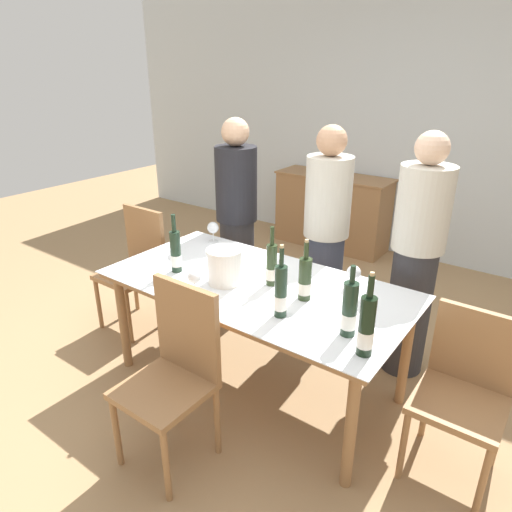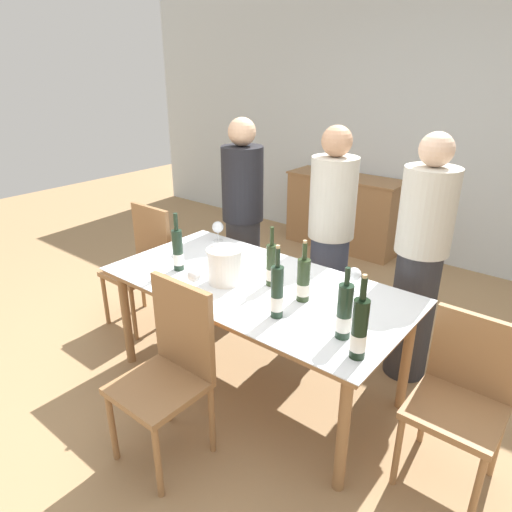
{
  "view_description": "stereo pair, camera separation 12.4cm",
  "coord_description": "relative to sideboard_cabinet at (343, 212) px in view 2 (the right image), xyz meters",
  "views": [
    {
      "loc": [
        1.48,
        -2.02,
        1.98
      ],
      "look_at": [
        0.0,
        0.0,
        0.92
      ],
      "focal_mm": 32.0,
      "sensor_mm": 36.0,
      "label": 1
    },
    {
      "loc": [
        1.58,
        -1.95,
        1.98
      ],
      "look_at": [
        0.0,
        0.0,
        0.92
      ],
      "focal_mm": 32.0,
      "sensor_mm": 36.0,
      "label": 2
    }
  ],
  "objects": [
    {
      "name": "back_wall",
      "position": [
        0.79,
        0.29,
        0.98
      ],
      "size": [
        8.0,
        0.1,
        2.8
      ],
      "color": "silver",
      "rests_on": "ground_plane"
    },
    {
      "name": "chair_right_end",
      "position": [
        2.03,
        -2.48,
        0.09
      ],
      "size": [
        0.42,
        0.42,
        0.88
      ],
      "color": "#996B42",
      "rests_on": "ground_plane"
    },
    {
      "name": "wine_bottle_4",
      "position": [
        1.5,
        -2.76,
        0.46
      ],
      "size": [
        0.08,
        0.08,
        0.37
      ],
      "color": "#1E3323",
      "rests_on": "dining_table"
    },
    {
      "name": "ground_plane",
      "position": [
        0.79,
        -2.56,
        -0.42
      ],
      "size": [
        12.0,
        12.0,
        0.0
      ],
      "primitive_type": "plane",
      "color": "#A37F56"
    },
    {
      "name": "chair_left_end",
      "position": [
        -0.45,
        -2.47,
        0.12
      ],
      "size": [
        0.42,
        0.42,
        0.95
      ],
      "color": "#996B42",
      "rests_on": "ground_plane"
    },
    {
      "name": "person_host",
      "position": [
        0.07,
        -1.84,
        0.39
      ],
      "size": [
        0.33,
        0.33,
        1.62
      ],
      "color": "#2D2D33",
      "rests_on": "ground_plane"
    },
    {
      "name": "chair_near_front",
      "position": [
        0.8,
        -3.26,
        0.13
      ],
      "size": [
        0.42,
        0.42,
        0.97
      ],
      "color": "#996B42",
      "rests_on": "ground_plane"
    },
    {
      "name": "ice_bucket",
      "position": [
        0.63,
        -2.67,
        0.44
      ],
      "size": [
        0.22,
        0.22,
        0.22
      ],
      "color": "white",
      "rests_on": "dining_table"
    },
    {
      "name": "sideboard_cabinet",
      "position": [
        0.0,
        0.0,
        0.0
      ],
      "size": [
        1.31,
        0.46,
        0.83
      ],
      "color": "#996B42",
      "rests_on": "ground_plane"
    },
    {
      "name": "wine_glass_2",
      "position": [
        1.29,
        -2.26,
        0.41
      ],
      "size": [
        0.09,
        0.09,
        0.14
      ],
      "color": "white",
      "rests_on": "dining_table"
    },
    {
      "name": "wine_glass_0",
      "position": [
        0.57,
        -2.87,
        0.42
      ],
      "size": [
        0.08,
        0.08,
        0.14
      ],
      "color": "white",
      "rests_on": "dining_table"
    },
    {
      "name": "wine_bottle_5",
      "position": [
        0.88,
        -2.52,
        0.45
      ],
      "size": [
        0.07,
        0.07,
        0.37
      ],
      "color": "#28381E",
      "rests_on": "dining_table"
    },
    {
      "name": "person_guest_right",
      "position": [
        1.51,
        -1.82,
        0.4
      ],
      "size": [
        0.33,
        0.33,
        1.63
      ],
      "color": "#2D2D33",
      "rests_on": "ground_plane"
    },
    {
      "name": "dining_table",
      "position": [
        0.79,
        -2.56,
        0.26
      ],
      "size": [
        1.88,
        0.96,
        0.74
      ],
      "color": "#996B42",
      "rests_on": "ground_plane"
    },
    {
      "name": "wine_bottle_3",
      "position": [
        1.13,
        -2.56,
        0.44
      ],
      "size": [
        0.08,
        0.08,
        0.36
      ],
      "color": "#28381E",
      "rests_on": "dining_table"
    },
    {
      "name": "wine_bottle_1",
      "position": [
        1.13,
        -2.8,
        0.46
      ],
      "size": [
        0.07,
        0.07,
        0.41
      ],
      "color": "#1E3323",
      "rests_on": "dining_table"
    },
    {
      "name": "person_guest_left",
      "position": [
        0.83,
        -1.75,
        0.39
      ],
      "size": [
        0.33,
        0.33,
        1.61
      ],
      "color": "#383F56",
      "rests_on": "ground_plane"
    },
    {
      "name": "wine_bottle_2",
      "position": [
        1.63,
        -2.86,
        0.47
      ],
      "size": [
        0.07,
        0.07,
        0.42
      ],
      "color": "black",
      "rests_on": "dining_table"
    },
    {
      "name": "wine_glass_1",
      "position": [
        0.11,
        -2.18,
        0.43
      ],
      "size": [
        0.09,
        0.09,
        0.15
      ],
      "color": "white",
      "rests_on": "dining_table"
    },
    {
      "name": "wine_bottle_0",
      "position": [
        0.27,
        -2.72,
        0.46
      ],
      "size": [
        0.07,
        0.07,
        0.38
      ],
      "color": "#1E3323",
      "rests_on": "dining_table"
    }
  ]
}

